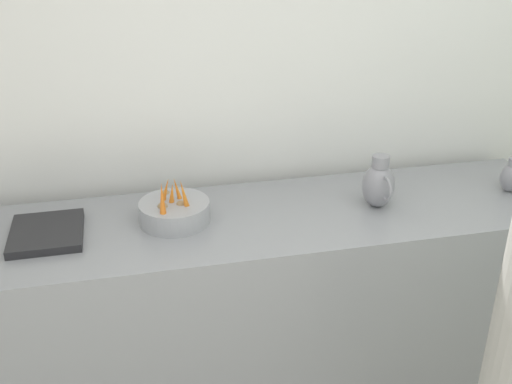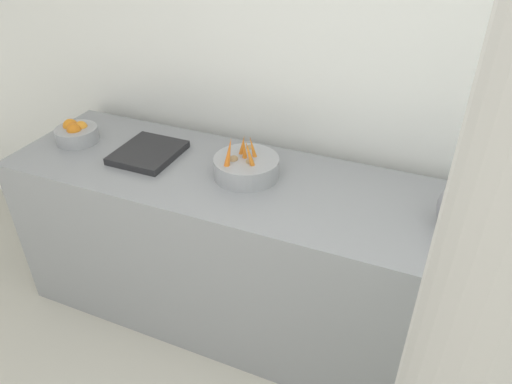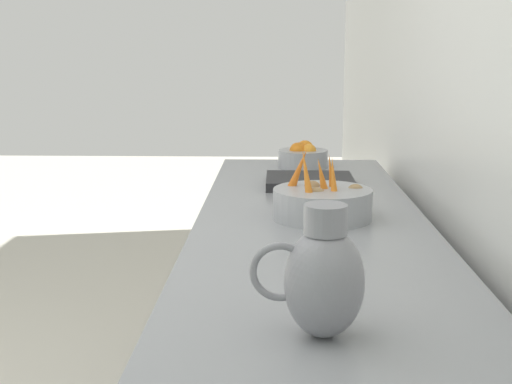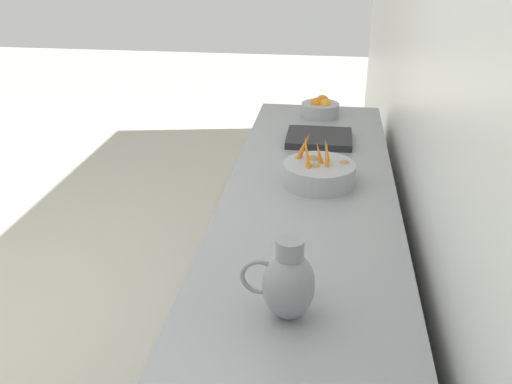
{
  "view_description": "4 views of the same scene",
  "coord_description": "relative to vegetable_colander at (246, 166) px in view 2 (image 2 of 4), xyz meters",
  "views": [
    {
      "loc": [
        0.94,
        -0.75,
        2.23
      ],
      "look_at": [
        -1.44,
        -0.21,
        1.06
      ],
      "focal_mm": 43.18,
      "sensor_mm": 36.0,
      "label": 1
    },
    {
      "loc": [
        0.29,
        0.25,
        2.12
      ],
      "look_at": [
        -1.3,
        -0.43,
        0.99
      ],
      "focal_mm": 33.52,
      "sensor_mm": 36.0,
      "label": 2
    },
    {
      "loc": [
        -1.36,
        1.63,
        1.45
      ],
      "look_at": [
        -1.31,
        -0.0,
        1.12
      ],
      "focal_mm": 49.77,
      "sensor_mm": 36.0,
      "label": 3
    },
    {
      "loc": [
        -1.54,
        1.67,
        1.93
      ],
      "look_at": [
        -1.28,
        -0.18,
        1.05
      ],
      "focal_mm": 38.97,
      "sensor_mm": 36.0,
      "label": 4
    }
  ],
  "objects": [
    {
      "name": "metal_pitcher_tall",
      "position": [
        0.06,
        0.94,
        0.06
      ],
      "size": [
        0.21,
        0.15,
        0.25
      ],
      "color": "gray",
      "rests_on": "prep_counter"
    },
    {
      "name": "prep_counter",
      "position": [
        0.03,
        0.32,
        -0.51
      ],
      "size": [
        0.73,
        3.08,
        0.92
      ],
      "primitive_type": "cube",
      "color": "gray",
      "rests_on": "ground_plane"
    },
    {
      "name": "counter_sink_basin",
      "position": [
        0.02,
        -0.55,
        -0.03
      ],
      "size": [
        0.34,
        0.3,
        0.04
      ],
      "primitive_type": "cube",
      "color": "#232326",
      "rests_on": "prep_counter"
    },
    {
      "name": "tile_wall_left",
      "position": [
        -0.45,
        0.82,
        0.53
      ],
      "size": [
        0.1,
        8.92,
        3.0
      ],
      "primitive_type": "cube",
      "color": "white",
      "rests_on": "ground_plane"
    },
    {
      "name": "orange_bowl",
      "position": [
        0.03,
        -1.0,
        -0.0
      ],
      "size": [
        0.22,
        0.22,
        0.12
      ],
      "color": "#9EA0A5",
      "rests_on": "prep_counter"
    },
    {
      "name": "vegetable_colander",
      "position": [
        0.0,
        0.0,
        0.0
      ],
      "size": [
        0.31,
        0.31,
        0.23
      ],
      "color": "#9EA0A5",
      "rests_on": "prep_counter"
    }
  ]
}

